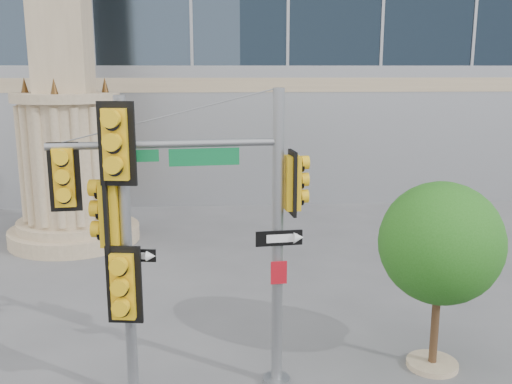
{
  "coord_description": "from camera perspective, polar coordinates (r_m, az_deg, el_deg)",
  "views": [
    {
      "loc": [
        -1.07,
        -10.46,
        5.87
      ],
      "look_at": [
        -0.18,
        2.0,
        3.16
      ],
      "focal_mm": 40.0,
      "sensor_mm": 36.0,
      "label": 1
    }
  ],
  "objects": [
    {
      "name": "ground",
      "position": [
        12.04,
        1.61,
        -16.94
      ],
      "size": [
        120.0,
        120.0,
        0.0
      ],
      "primitive_type": "plane",
      "color": "#545456",
      "rests_on": "ground"
    },
    {
      "name": "main_signal_pole",
      "position": [
        10.01,
        -3.42,
        -1.83
      ],
      "size": [
        4.31,
        0.81,
        5.55
      ],
      "rotation": [
        0.0,
        0.0,
        0.1
      ],
      "color": "slate",
      "rests_on": "ground"
    },
    {
      "name": "street_tree",
      "position": [
        11.59,
        18.13,
        -5.33
      ],
      "size": [
        2.43,
        2.37,
        3.79
      ],
      "color": "tan",
      "rests_on": "ground"
    },
    {
      "name": "secondary_signal_pole",
      "position": [
        9.86,
        -13.42,
        -3.81
      ],
      "size": [
        0.94,
        0.78,
        5.45
      ],
      "rotation": [
        0.0,
        0.0,
        -0.13
      ],
      "color": "slate",
      "rests_on": "ground"
    },
    {
      "name": "monument",
      "position": [
        20.08,
        -18.61,
        10.6
      ],
      "size": [
        4.4,
        4.4,
        16.6
      ],
      "color": "tan",
      "rests_on": "ground"
    }
  ]
}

